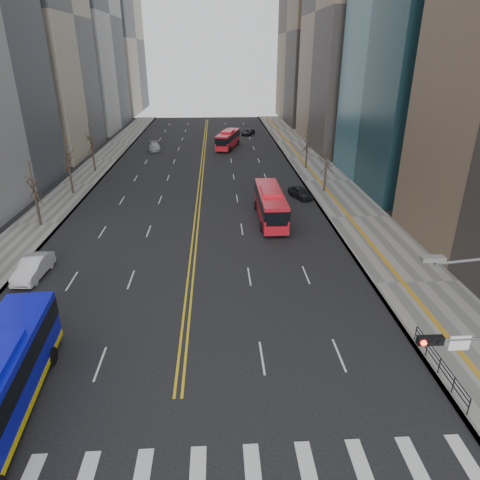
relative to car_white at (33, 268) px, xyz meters
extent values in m
cube|color=slate|center=(29.97, 26.08, -0.71)|extent=(7.00, 130.00, 0.15)
cube|color=slate|center=(-4.03, 26.08, -0.71)|extent=(5.00, 130.00, 0.15)
cube|color=silver|center=(20.75, -18.92, -0.78)|extent=(0.70, 4.00, 0.01)
cube|color=silver|center=(23.11, -18.92, -0.78)|extent=(0.70, 4.00, 0.01)
cube|color=silver|center=(25.47, -18.92, -0.78)|extent=(0.70, 4.00, 0.01)
cube|color=gold|center=(12.27, 36.08, -0.78)|extent=(0.15, 100.00, 0.01)
cube|color=gold|center=(12.67, 36.08, -0.78)|extent=(0.15, 100.00, 0.01)
cube|color=#A79C87|center=(-18.53, 47.08, 21.21)|extent=(22.00, 22.00, 44.00)
cube|color=#99999C|center=(-17.53, 74.08, 23.21)|extent=(20.00, 26.00, 48.00)
cube|color=gray|center=(42.47, 52.08, 22.21)|extent=(20.00, 26.00, 46.00)
cube|color=#A79C87|center=(-16.53, 106.08, 19.21)|extent=(18.00, 30.00, 40.00)
cube|color=brown|center=(41.47, 84.08, 20.21)|extent=(18.00, 30.00, 42.00)
cylinder|color=slate|center=(25.42, -16.92, 4.71)|extent=(4.50, 0.12, 0.12)
cube|color=black|center=(23.47, -16.92, 4.71)|extent=(1.10, 0.28, 0.38)
cylinder|color=#FF190C|center=(23.12, -17.08, 4.71)|extent=(0.24, 0.08, 0.24)
cylinder|color=black|center=(23.47, -17.08, 4.71)|extent=(0.24, 0.08, 0.24)
cylinder|color=black|center=(23.82, -17.08, 4.71)|extent=(0.24, 0.08, 0.24)
cube|color=white|center=(24.77, -16.92, 4.51)|extent=(0.90, 0.06, 0.70)
cube|color=#999993|center=(22.87, -16.92, 8.51)|extent=(0.90, 0.35, 0.18)
cube|color=black|center=(26.77, -12.92, 0.36)|extent=(0.04, 6.00, 0.04)
cylinder|color=black|center=(26.77, -15.92, -0.14)|extent=(0.06, 0.06, 1.00)
cylinder|color=black|center=(26.77, -14.42, -0.14)|extent=(0.06, 0.06, 1.00)
cylinder|color=black|center=(26.77, -12.92, -0.14)|extent=(0.06, 0.06, 1.00)
cylinder|color=black|center=(26.77, -11.42, -0.14)|extent=(0.06, 0.06, 1.00)
cylinder|color=black|center=(26.77, -9.92, -0.14)|extent=(0.06, 0.06, 1.00)
cylinder|color=#2C221B|center=(-3.53, 11.08, 1.01)|extent=(0.28, 0.28, 3.60)
cylinder|color=#2C221B|center=(-3.53, 22.08, 1.21)|extent=(0.28, 0.28, 4.00)
cylinder|color=#2C221B|center=(-3.53, 33.08, 1.11)|extent=(0.28, 0.28, 3.80)
cylinder|color=#2C221B|center=(28.47, 21.08, 0.96)|extent=(0.28, 0.28, 3.50)
cylinder|color=#2C221B|center=(28.47, 33.08, 1.09)|extent=(0.28, 0.28, 3.75)
cube|color=yellow|center=(4.05, -14.92, -0.24)|extent=(3.71, 13.09, 0.35)
cylinder|color=black|center=(2.40, -10.90, -0.29)|extent=(0.37, 1.02, 1.00)
cylinder|color=black|center=(5.08, -10.70, -0.29)|extent=(0.37, 1.02, 1.00)
cube|color=red|center=(20.35, 11.65, 0.93)|extent=(2.43, 10.64, 2.74)
cube|color=black|center=(20.35, 11.65, 1.48)|extent=(2.49, 10.66, 0.99)
cube|color=red|center=(20.35, 11.65, 2.41)|extent=(1.94, 3.73, 0.40)
cylinder|color=black|center=(19.14, 8.25, -0.29)|extent=(0.30, 1.00, 1.00)
cylinder|color=black|center=(21.55, 8.25, -0.29)|extent=(0.30, 1.00, 1.00)
cylinder|color=black|center=(19.14, 15.06, -0.29)|extent=(0.30, 1.00, 1.00)
cylinder|color=black|center=(21.56, 15.06, -0.29)|extent=(0.30, 1.00, 1.00)
cube|color=red|center=(16.98, 49.41, 0.86)|extent=(4.88, 10.34, 2.59)
cube|color=black|center=(16.98, 49.41, 1.38)|extent=(4.94, 10.37, 0.94)
cube|color=red|center=(16.98, 49.41, 2.25)|extent=(2.70, 3.89, 0.40)
cylinder|color=black|center=(15.02, 46.60, -0.29)|extent=(0.55, 1.04, 1.00)
cylinder|color=black|center=(17.24, 45.99, -0.29)|extent=(0.55, 1.04, 1.00)
cylinder|color=black|center=(16.73, 52.83, -0.29)|extent=(0.55, 1.04, 1.00)
cylinder|color=black|center=(18.94, 52.22, -0.29)|extent=(0.55, 1.04, 1.00)
imported|color=silver|center=(0.00, 0.00, 0.00)|extent=(1.97, 4.88, 1.58)
imported|color=black|center=(24.97, 18.89, -0.11)|extent=(2.94, 4.31, 1.36)
imported|color=#97969C|center=(3.49, 47.92, -0.08)|extent=(2.72, 5.15, 1.42)
imported|color=black|center=(21.71, 63.10, -0.19)|extent=(3.50, 4.73, 1.19)
camera|label=1|loc=(14.76, -31.04, 15.69)|focal=32.00mm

